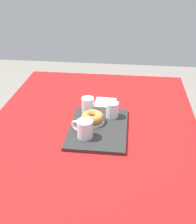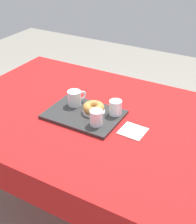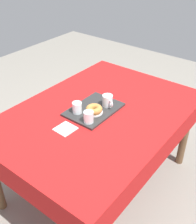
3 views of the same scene
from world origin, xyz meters
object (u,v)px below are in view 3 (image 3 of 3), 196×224
object	(u,v)px
water_glass_far	(89,117)
donut_plate_left	(94,112)
tea_mug_left	(108,101)
dining_table	(99,120)
sugar_donut_left	(94,109)
water_glass_near	(77,108)
paper_napkin	(65,129)
serving_tray	(94,109)

from	to	relation	value
water_glass_far	donut_plate_left	bearing A→B (deg)	-160.22
tea_mug_left	water_glass_far	xyz separation A→B (m)	(0.24, 0.02, -0.00)
dining_table	sugar_donut_left	distance (m)	0.13
water_glass_near	water_glass_far	xyz separation A→B (m)	(0.04, 0.13, 0.00)
water_glass_far	dining_table	bearing A→B (deg)	-165.84
dining_table	sugar_donut_left	xyz separation A→B (m)	(0.05, 0.00, 0.12)
tea_mug_left	donut_plate_left	distance (m)	0.14
water_glass_near	paper_napkin	bearing A→B (deg)	16.49
dining_table	tea_mug_left	distance (m)	0.16
tea_mug_left	sugar_donut_left	size ratio (longest dim) A/B	0.94
water_glass_near	serving_tray	bearing A→B (deg)	151.29
paper_napkin	water_glass_far	bearing A→B (deg)	149.32
dining_table	water_glass_near	xyz separation A→B (m)	(0.12, -0.09, 0.13)
tea_mug_left	water_glass_near	xyz separation A→B (m)	(0.20, -0.11, -0.00)
serving_tray	water_glass_near	bearing A→B (deg)	-28.71
serving_tray	tea_mug_left	xyz separation A→B (m)	(-0.09, 0.05, 0.05)
tea_mug_left	donut_plate_left	xyz separation A→B (m)	(0.13, -0.02, -0.04)
serving_tray	water_glass_near	world-z (taller)	water_glass_near
donut_plate_left	sugar_donut_left	size ratio (longest dim) A/B	1.05
donut_plate_left	paper_napkin	bearing A→B (deg)	-9.76
serving_tray	tea_mug_left	distance (m)	0.12
water_glass_far	paper_napkin	bearing A→B (deg)	-30.68
water_glass_far	donut_plate_left	distance (m)	0.12
serving_tray	paper_napkin	size ratio (longest dim) A/B	3.24
sugar_donut_left	paper_napkin	bearing A→B (deg)	-9.76
water_glass_near	donut_plate_left	xyz separation A→B (m)	(-0.07, 0.09, -0.03)
dining_table	paper_napkin	world-z (taller)	paper_napkin
tea_mug_left	paper_napkin	world-z (taller)	tea_mug_left
tea_mug_left	paper_napkin	bearing A→B (deg)	-9.17
serving_tray	donut_plate_left	xyz separation A→B (m)	(0.04, 0.03, 0.01)
tea_mug_left	water_glass_near	size ratio (longest dim) A/B	1.37
dining_table	water_glass_far	xyz separation A→B (m)	(0.16, 0.04, 0.13)
serving_tray	sugar_donut_left	bearing A→B (deg)	41.42
water_glass_far	water_glass_near	bearing A→B (deg)	-106.31
water_glass_far	paper_napkin	size ratio (longest dim) A/B	0.65
water_glass_near	water_glass_far	distance (m)	0.14
dining_table	tea_mug_left	bearing A→B (deg)	166.19
tea_mug_left	paper_napkin	distance (m)	0.39
serving_tray	donut_plate_left	size ratio (longest dim) A/B	3.26
donut_plate_left	serving_tray	bearing A→B (deg)	-138.58
paper_napkin	water_glass_near	bearing A→B (deg)	-163.51
donut_plate_left	sugar_donut_left	xyz separation A→B (m)	(0.00, 0.00, 0.03)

